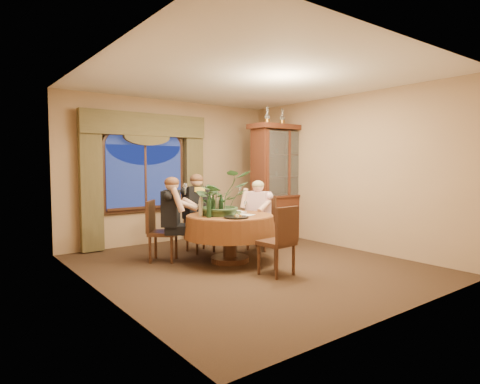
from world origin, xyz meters
TOP-DOWN VIEW (x-y plane):
  - floor at (0.00, 0.00)m, footprint 5.00×5.00m
  - wall_back at (0.00, 2.50)m, footprint 4.50×0.00m
  - wall_right at (2.25, 0.00)m, footprint 0.00×5.00m
  - ceiling at (0.00, 0.00)m, footprint 5.00×5.00m
  - window at (-0.60, 2.43)m, footprint 1.62×0.10m
  - arched_transom at (-0.60, 2.43)m, footprint 1.60×0.06m
  - drapery_left at (-1.63, 2.38)m, footprint 0.38×0.14m
  - drapery_right at (0.43, 2.38)m, footprint 0.38×0.14m
  - swag_valance at (-0.60, 2.35)m, footprint 2.45×0.16m
  - dining_table at (-0.11, 0.36)m, footprint 1.78×1.78m
  - china_cabinet at (1.97, 1.40)m, footprint 1.45×0.57m
  - oil_lamp_left at (1.57, 1.40)m, footprint 0.11×0.11m
  - oil_lamp_center at (1.97, 1.40)m, footprint 0.11×0.11m
  - oil_lamp_right at (2.38, 1.40)m, footprint 0.11×0.11m
  - chair_right at (0.87, 0.77)m, footprint 0.55×0.55m
  - chair_back_right at (-0.10, 1.26)m, footprint 0.43×0.43m
  - chair_back at (-0.93, 1.04)m, footprint 0.59×0.59m
  - chair_front_left at (-0.03, -0.64)m, footprint 0.45×0.45m
  - person_pink at (0.76, 0.69)m, footprint 0.55×0.57m
  - person_back at (-0.86, 0.91)m, footprint 0.64×0.65m
  - person_scarf at (-0.15, 1.32)m, footprint 0.51×0.47m
  - stoneware_vase at (-0.19, 0.49)m, footprint 0.15×0.15m
  - centerpiece_plant at (-0.22, 0.46)m, footprint 0.90×1.00m
  - olive_bowl at (-0.02, 0.30)m, footprint 0.16×0.16m
  - cheese_platter at (-0.27, -0.02)m, footprint 0.37×0.37m
  - wine_bottle_0 at (-0.56, 0.26)m, footprint 0.07×0.07m
  - wine_bottle_1 at (-0.37, 0.53)m, footprint 0.07×0.07m
  - wine_bottle_2 at (-0.34, 0.39)m, footprint 0.07×0.07m
  - wine_bottle_3 at (-0.57, 0.48)m, footprint 0.07×0.07m
  - wine_bottle_4 at (-0.45, 0.31)m, footprint 0.07×0.07m
  - wine_bottle_5 at (-0.30, 0.31)m, footprint 0.07×0.07m
  - tasting_paper_0 at (0.05, 0.20)m, footprint 0.29×0.35m
  - tasting_paper_1 at (0.21, 0.58)m, footprint 0.26×0.33m
  - tasting_paper_2 at (-0.18, 0.08)m, footprint 0.27×0.34m
  - wine_glass_person_pink at (0.34, 0.53)m, footprint 0.07×0.07m
  - wine_glass_person_back at (-0.50, 0.64)m, footprint 0.07×0.07m
  - wine_glass_person_scarf at (-0.13, 0.84)m, footprint 0.07×0.07m

SIDE VIEW (x-z plane):
  - floor at x=0.00m, z-range 0.00..0.00m
  - dining_table at x=-0.11m, z-range 0.00..0.75m
  - chair_right at x=0.87m, z-range 0.00..0.96m
  - chair_back_right at x=-0.10m, z-range 0.00..0.96m
  - chair_back at x=-0.93m, z-range 0.00..0.96m
  - chair_front_left at x=-0.03m, z-range 0.00..0.96m
  - person_pink at x=0.76m, z-range 0.00..1.26m
  - person_back at x=-0.86m, z-range 0.00..1.35m
  - person_scarf at x=-0.15m, z-range 0.00..1.38m
  - tasting_paper_0 at x=0.05m, z-range 0.75..0.76m
  - tasting_paper_1 at x=0.21m, z-range 0.75..0.76m
  - tasting_paper_2 at x=-0.18m, z-range 0.75..0.76m
  - cheese_platter at x=-0.27m, z-range 0.75..0.77m
  - olive_bowl at x=-0.02m, z-range 0.75..0.80m
  - wine_glass_person_pink at x=0.34m, z-range 0.75..0.93m
  - wine_glass_person_back at x=-0.50m, z-range 0.75..0.93m
  - wine_glass_person_scarf at x=-0.13m, z-range 0.75..0.93m
  - stoneware_vase at x=-0.19m, z-range 0.75..1.03m
  - wine_bottle_0 at x=-0.56m, z-range 0.75..1.08m
  - wine_bottle_1 at x=-0.37m, z-range 0.75..1.08m
  - wine_bottle_2 at x=-0.34m, z-range 0.75..1.08m
  - wine_bottle_3 at x=-0.57m, z-range 0.75..1.08m
  - wine_bottle_4 at x=-0.45m, z-range 0.75..1.08m
  - wine_bottle_5 at x=-0.30m, z-range 0.75..1.08m
  - china_cabinet at x=1.97m, z-range 0.00..2.35m
  - drapery_left at x=-1.63m, z-range 0.02..2.34m
  - drapery_right at x=0.43m, z-range 0.02..2.34m
  - window at x=-0.60m, z-range 0.64..1.96m
  - centerpiece_plant at x=-0.22m, z-range 0.95..1.73m
  - wall_back at x=0.00m, z-range -0.85..3.65m
  - wall_right at x=2.25m, z-range -1.10..3.90m
  - arched_transom at x=-0.60m, z-range 1.86..2.30m
  - swag_valance at x=-0.60m, z-range 2.07..2.49m
  - oil_lamp_left at x=1.57m, z-range 2.35..2.69m
  - oil_lamp_center at x=1.97m, z-range 2.35..2.69m
  - oil_lamp_right at x=2.38m, z-range 2.35..2.69m
  - ceiling at x=0.00m, z-range 2.80..2.80m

